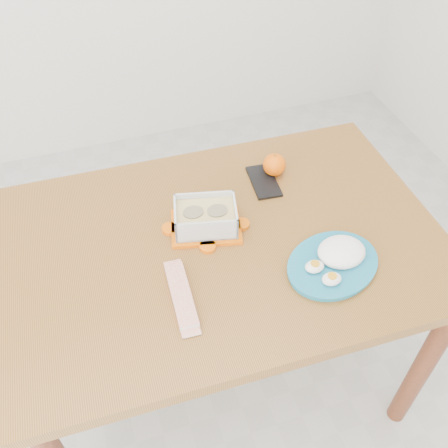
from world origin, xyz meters
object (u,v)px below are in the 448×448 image
object	(u,v)px
orange_fruit	(274,165)
smartphone	(264,181)
food_container	(206,218)
dining_table	(224,262)
rice_plate	(336,259)

from	to	relation	value
orange_fruit	smartphone	distance (m)	0.06
food_container	dining_table	bearing A→B (deg)	-45.45
food_container	rice_plate	size ratio (longest dim) A/B	0.67
orange_fruit	smartphone	bearing A→B (deg)	-146.84
dining_table	smartphone	size ratio (longest dim) A/B	8.06
orange_fruit	rice_plate	bearing A→B (deg)	-88.72
dining_table	rice_plate	xyz separation A→B (m)	(0.25, -0.18, 0.12)
orange_fruit	food_container	bearing A→B (deg)	-149.89
orange_fruit	smartphone	world-z (taller)	orange_fruit
rice_plate	orange_fruit	bearing A→B (deg)	71.75
food_container	rice_plate	xyz separation A→B (m)	(0.28, -0.24, -0.02)
rice_plate	smartphone	xyz separation A→B (m)	(-0.05, 0.36, -0.02)
orange_fruit	rice_plate	distance (m)	0.39
food_container	smartphone	size ratio (longest dim) A/B	1.45
food_container	orange_fruit	distance (m)	0.31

